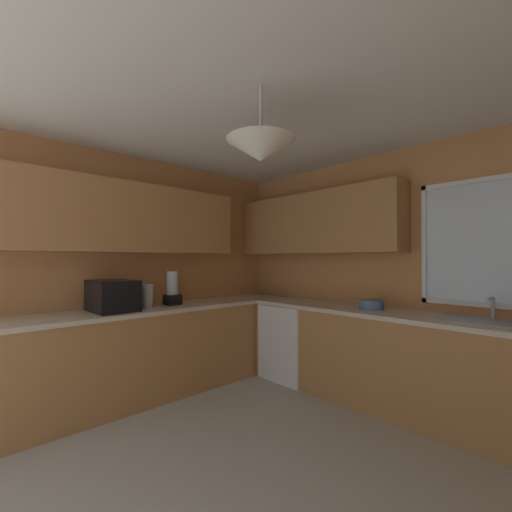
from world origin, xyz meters
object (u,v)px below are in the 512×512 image
at_px(kettle, 147,296).
at_px(microwave, 112,296).
at_px(dishwasher, 294,341).
at_px(blender_appliance, 173,290).
at_px(bowl, 371,305).
at_px(sink_assembly, 488,321).

bearing_deg(kettle, microwave, -93.39).
relative_size(dishwasher, microwave, 1.77).
bearing_deg(dishwasher, microwave, -109.61).
bearing_deg(microwave, kettle, 86.61).
bearing_deg(dishwasher, blender_appliance, -118.37).
bearing_deg(kettle, bowl, 44.04).
distance_m(microwave, bowl, 2.48).
relative_size(bowl, blender_appliance, 0.64).
relative_size(microwave, sink_assembly, 0.72).
xyz_separation_m(kettle, bowl, (1.60, 1.54, -0.07)).
bearing_deg(sink_assembly, dishwasher, -178.93).
xyz_separation_m(dishwasher, microwave, (-0.66, -1.85, 0.61)).
height_order(microwave, sink_assembly, microwave).
relative_size(kettle, blender_appliance, 0.66).
bearing_deg(dishwasher, sink_assembly, 1.07).
height_order(sink_assembly, bowl, sink_assembly).
height_order(bowl, blender_appliance, blender_appliance).
distance_m(kettle, bowl, 2.22).
relative_size(dishwasher, sink_assembly, 1.27).
bearing_deg(bowl, blender_appliance, -142.25).
distance_m(microwave, blender_appliance, 0.63).
relative_size(microwave, blender_appliance, 1.33).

